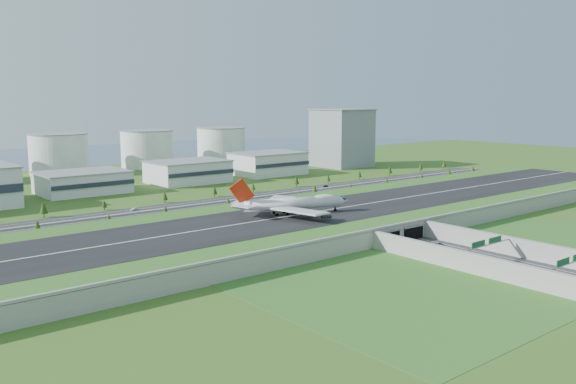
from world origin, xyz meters
TOP-DOWN VIEW (x-y plane):
  - ground at (0.00, 0.00)m, footprint 1200.00×1200.00m
  - airfield_deck at (0.00, -0.09)m, footprint 520.00×100.00m
  - underpass_road at (0.00, -99.42)m, footprint 38.80×120.40m
  - sign_gantry_near at (0.00, -95.04)m, footprint 38.70×0.70m
  - sign_gantry_far at (0.00, -130.04)m, footprint 38.70×0.70m
  - north_expressway at (0.00, 95.00)m, footprint 560.00×36.00m
  - tree_row at (13.18, 96.09)m, footprint 504.13×48.67m
  - hangar_mid_a at (-60.00, 190.00)m, footprint 58.00×42.00m
  - hangar_mid_b at (25.00, 190.00)m, footprint 58.00×42.00m
  - hangar_mid_c at (105.00, 190.00)m, footprint 58.00×42.00m
  - office_tower at (200.00, 195.00)m, footprint 46.00×46.00m
  - fuel_tank_b at (-35.00, 310.00)m, footprint 50.00×50.00m
  - fuel_tank_c at (50.00, 310.00)m, footprint 50.00×50.00m
  - fuel_tank_d at (135.00, 310.00)m, footprint 50.00×50.00m
  - bay_water at (0.00, 480.00)m, footprint 1200.00×260.00m
  - boeing_747 at (-22.35, 3.67)m, footprint 61.75×57.33m
  - car_0 at (-11.11, -78.83)m, footprint 3.55×4.89m
  - car_1 at (-10.77, -118.93)m, footprint 1.98×4.68m
  - car_2 at (7.84, -65.86)m, footprint 3.99×5.62m
  - car_5 at (92.77, 102.17)m, footprint 4.22×2.15m
  - car_6 at (224.20, 86.05)m, footprint 6.14×3.72m
  - car_7 at (-61.63, 105.18)m, footprint 5.12×3.60m

SIDE VIEW (x-z plane):
  - ground at x=0.00m, z-range 0.00..0.00m
  - bay_water at x=0.00m, z-range 0.00..0.06m
  - north_expressway at x=0.00m, z-range 0.00..0.12m
  - car_5 at x=92.77m, z-range 0.12..1.45m
  - car_7 at x=-61.63m, z-range 0.12..1.50m
  - car_2 at x=7.84m, z-range 0.12..1.54m
  - car_1 at x=-10.77m, z-range 0.12..1.62m
  - car_0 at x=-11.11m, z-range 0.12..1.67m
  - car_6 at x=224.20m, z-range 0.12..1.71m
  - underpass_road at x=0.00m, z-range -0.57..7.43m
  - airfield_deck at x=0.00m, z-range -0.48..8.72m
  - tree_row at x=13.18m, z-range 0.39..8.76m
  - sign_gantry_near at x=0.00m, z-range 2.05..11.85m
  - sign_gantry_far at x=0.00m, z-range 2.05..11.85m
  - hangar_mid_a at x=-60.00m, z-range 0.00..15.00m
  - hangar_mid_b at x=25.00m, z-range 0.00..17.00m
  - hangar_mid_c at x=105.00m, z-range 0.00..19.00m
  - boeing_747 at x=-22.35m, z-range 3.70..23.66m
  - fuel_tank_b at x=-35.00m, z-range 0.00..35.00m
  - fuel_tank_c at x=50.00m, z-range 0.00..35.00m
  - fuel_tank_d at x=135.00m, z-range 0.00..35.00m
  - office_tower at x=200.00m, z-range 0.00..55.00m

